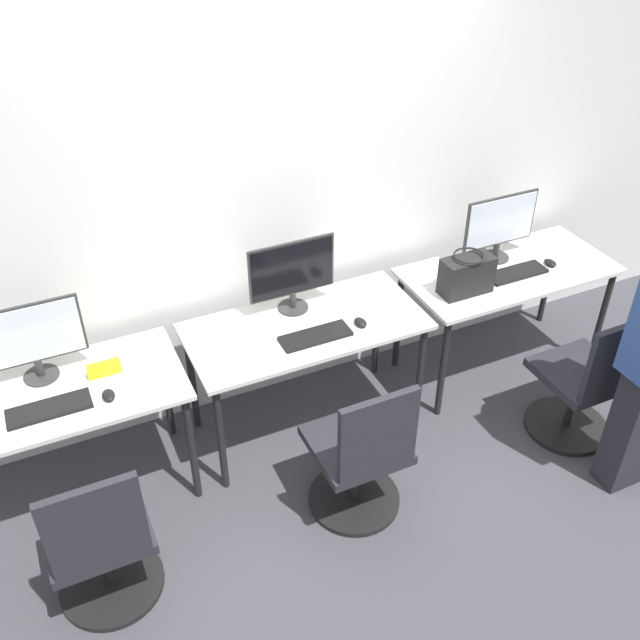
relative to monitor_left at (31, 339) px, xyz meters
name	(u,v)px	position (x,y,z in m)	size (l,w,h in m)	color
ground_plane	(329,457)	(1.34, -0.46, -0.95)	(20.00, 20.00, 0.00)	#3D3D42
wall_back	(271,176)	(1.34, 0.28, 0.45)	(12.00, 0.05, 2.80)	silver
desk_left	(50,408)	(0.00, -0.15, -0.31)	(1.28, 0.61, 0.72)	silver
monitor_left	(31,339)	(0.00, 0.00, 0.00)	(0.49, 0.17, 0.41)	#2D2D2D
keyboard_left	(49,409)	(0.00, -0.27, -0.22)	(0.38, 0.14, 0.02)	black
mouse_left	(108,395)	(0.26, -0.30, -0.21)	(0.06, 0.09, 0.03)	black
office_chair_left	(102,547)	(0.06, -0.82, -0.59)	(0.48, 0.48, 0.88)	black
desk_center	(306,336)	(1.34, -0.15, -0.31)	(1.28, 0.61, 0.72)	silver
monitor_center	(292,273)	(1.34, 0.02, 0.00)	(0.49, 0.17, 0.41)	#2D2D2D
keyboard_center	(315,336)	(1.34, -0.28, -0.22)	(0.38, 0.14, 0.02)	black
mouse_center	(361,322)	(1.60, -0.28, -0.21)	(0.06, 0.09, 0.03)	black
office_chair_center	(361,460)	(1.32, -0.85, -0.59)	(0.48, 0.48, 0.88)	black
desk_right	(507,280)	(2.68, -0.15, -0.31)	(1.28, 0.61, 0.72)	silver
monitor_right	(500,225)	(2.68, -0.01, 0.00)	(0.49, 0.17, 0.41)	#2D2D2D
keyboard_right	(516,273)	(2.68, -0.22, -0.22)	(0.38, 0.14, 0.02)	black
mouse_right	(550,263)	(2.93, -0.22, -0.21)	(0.06, 0.09, 0.03)	black
office_chair_right	(585,387)	(2.70, -0.89, -0.59)	(0.48, 0.48, 0.88)	black
handbag	(467,275)	(2.29, -0.24, -0.11)	(0.30, 0.18, 0.25)	black
placard_left	(104,369)	(0.28, -0.12, -0.19)	(0.16, 0.03, 0.08)	yellow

